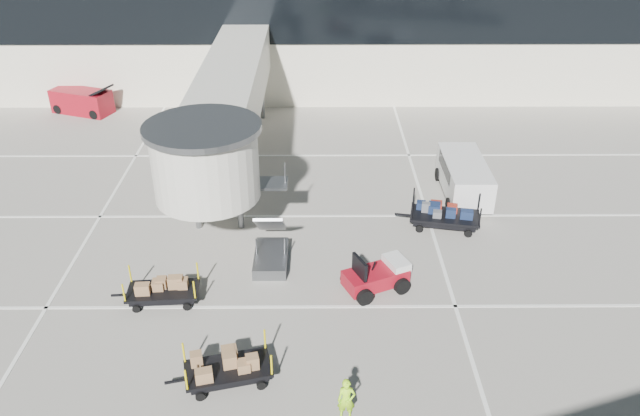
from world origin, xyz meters
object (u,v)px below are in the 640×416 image
at_px(box_cart_near, 230,368).
at_px(ground_worker, 346,400).
at_px(suitcase_cart, 445,217).
at_px(minivan, 464,174).
at_px(belt_loader, 82,101).
at_px(baggage_tug, 377,276).
at_px(box_cart_far, 166,290).

height_order(box_cart_near, ground_worker, ground_worker).
xyz_separation_m(suitcase_cart, ground_worker, (-5.12, -11.46, 0.22)).
bearing_deg(ground_worker, suitcase_cart, 67.34).
bearing_deg(ground_worker, minivan, 67.21).
relative_size(minivan, belt_loader, 1.10).
relative_size(baggage_tug, ground_worker, 1.87).
xyz_separation_m(box_cart_near, ground_worker, (3.81, -1.60, 0.21)).
relative_size(suitcase_cart, minivan, 0.81).
bearing_deg(minivan, baggage_tug, -121.87).
bearing_deg(box_cart_far, box_cart_near, -58.59).
height_order(baggage_tug, box_cart_far, baggage_tug).
xyz_separation_m(box_cart_near, belt_loader, (-12.95, 24.93, 0.23)).
relative_size(suitcase_cart, box_cart_far, 1.17).
xyz_separation_m(box_cart_near, box_cart_far, (-3.04, 4.34, -0.05)).
bearing_deg(box_cart_near, suitcase_cart, 34.15).
bearing_deg(box_cart_far, ground_worker, -44.52).
bearing_deg(minivan, box_cart_far, -146.42).
relative_size(box_cart_far, minivan, 0.69).
relative_size(ground_worker, minivan, 0.31).
relative_size(suitcase_cart, box_cart_near, 1.12).
relative_size(box_cart_near, box_cart_far, 1.04).
distance_m(box_cart_far, minivan, 16.12).
distance_m(baggage_tug, suitcase_cart, 6.00).
height_order(suitcase_cart, ground_worker, suitcase_cart).
relative_size(box_cart_near, minivan, 0.72).
height_order(baggage_tug, belt_loader, belt_loader).
xyz_separation_m(box_cart_far, minivan, (13.48, 8.81, 0.63)).
relative_size(box_cart_far, belt_loader, 0.76).
bearing_deg(belt_loader, box_cart_far, -43.89).
bearing_deg(box_cart_near, ground_worker, -36.46).
bearing_deg(suitcase_cart, belt_loader, 156.60).
height_order(suitcase_cart, belt_loader, belt_loader).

